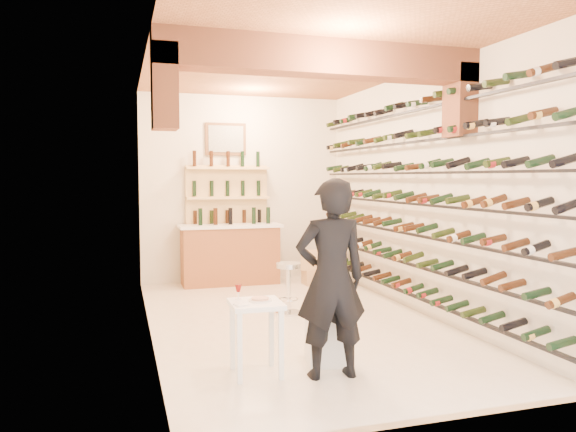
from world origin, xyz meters
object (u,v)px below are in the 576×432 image
at_px(person, 331,279).
at_px(white_stool, 328,338).
at_px(back_counter, 230,253).
at_px(crate_lower, 316,277).
at_px(wine_rack, 407,196).
at_px(tasting_table, 256,315).
at_px(chrome_barstool, 288,284).

bearing_deg(person, white_stool, -104.59).
distance_m(back_counter, crate_lower, 1.50).
xyz_separation_m(back_counter, person, (0.03, -4.55, 0.36)).
distance_m(wine_rack, tasting_table, 3.10).
bearing_deg(wine_rack, person, -133.47).
height_order(wine_rack, white_stool, wine_rack).
relative_size(wine_rack, back_counter, 3.35).
bearing_deg(chrome_barstool, tasting_table, -114.57).
bearing_deg(person, back_counter, -87.13).
xyz_separation_m(person, chrome_barstool, (0.31, 2.32, -0.50)).
xyz_separation_m(person, crate_lower, (1.35, 4.10, -0.77)).
xyz_separation_m(white_stool, chrome_barstool, (0.20, 1.96, 0.14)).
distance_m(back_counter, chrome_barstool, 2.26).
relative_size(person, crate_lower, 4.18).
bearing_deg(tasting_table, back_counter, 83.70).
xyz_separation_m(chrome_barstool, crate_lower, (1.03, 1.78, -0.26)).
height_order(tasting_table, person, person).
distance_m(back_counter, tasting_table, 4.33).
relative_size(tasting_table, person, 0.46).
distance_m(tasting_table, person, 0.76).
height_order(wine_rack, back_counter, wine_rack).
height_order(wine_rack, chrome_barstool, wine_rack).
xyz_separation_m(wine_rack, person, (-1.80, -1.90, -0.65)).
distance_m(tasting_table, white_stool, 0.80).
distance_m(white_stool, person, 0.75).
distance_m(person, crate_lower, 4.38).
xyz_separation_m(tasting_table, person, (0.63, -0.26, 0.34)).
bearing_deg(white_stool, crate_lower, 71.72).
distance_m(back_counter, white_stool, 4.21).
bearing_deg(white_stool, tasting_table, -172.39).
xyz_separation_m(wine_rack, white_stool, (-1.69, -1.55, -1.30)).
distance_m(chrome_barstool, crate_lower, 2.08).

